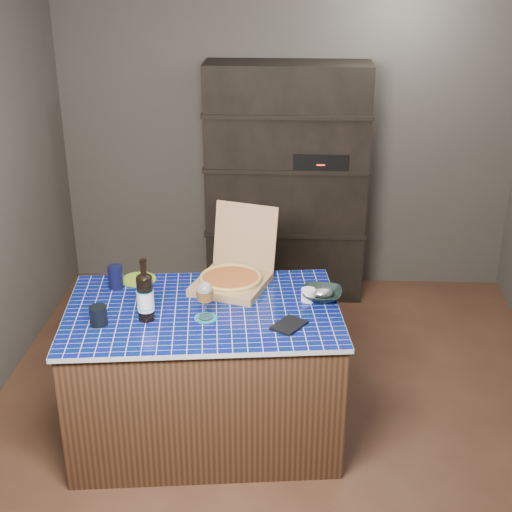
# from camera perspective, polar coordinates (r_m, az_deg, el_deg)

# --- Properties ---
(room) EXTENTS (3.50, 3.50, 3.50)m
(room) POSITION_cam_1_polar(r_m,az_deg,el_deg) (3.88, 2.19, 3.89)
(room) COLOR brown
(room) RESTS_ON ground
(shelving_unit) EXTENTS (1.20, 0.41, 1.80)m
(shelving_unit) POSITION_cam_1_polar(r_m,az_deg,el_deg) (5.44, 2.46, 5.85)
(shelving_unit) COLOR black
(shelving_unit) RESTS_ON floor
(kitchen_island) EXTENTS (1.54, 1.07, 0.79)m
(kitchen_island) POSITION_cam_1_polar(r_m,az_deg,el_deg) (3.98, -4.11, -9.28)
(kitchen_island) COLOR #4D331E
(kitchen_island) RESTS_ON floor
(pizza_box) EXTENTS (0.50, 0.55, 0.41)m
(pizza_box) POSITION_cam_1_polar(r_m,az_deg,el_deg) (4.00, -1.90, -1.63)
(pizza_box) COLOR #967B4D
(pizza_box) RESTS_ON kitchen_island
(mead_bottle) EXTENTS (0.09, 0.09, 0.34)m
(mead_bottle) POSITION_cam_1_polar(r_m,az_deg,el_deg) (3.65, -8.85, -3.20)
(mead_bottle) COLOR black
(mead_bottle) RESTS_ON kitchen_island
(teal_trivet) EXTENTS (0.12, 0.12, 0.01)m
(teal_trivet) POSITION_cam_1_polar(r_m,az_deg,el_deg) (3.69, -4.04, -4.97)
(teal_trivet) COLOR #196A83
(teal_trivet) RESTS_ON kitchen_island
(wine_glass) EXTENTS (0.09, 0.09, 0.20)m
(wine_glass) POSITION_cam_1_polar(r_m,az_deg,el_deg) (3.62, -4.10, -3.02)
(wine_glass) COLOR white
(wine_glass) RESTS_ON teal_trivet
(tumbler) EXTENTS (0.09, 0.09, 0.10)m
(tumbler) POSITION_cam_1_polar(r_m,az_deg,el_deg) (3.69, -12.49, -4.68)
(tumbler) COLOR black
(tumbler) RESTS_ON kitchen_island
(dvd_case) EXTENTS (0.20, 0.21, 0.01)m
(dvd_case) POSITION_cam_1_polar(r_m,az_deg,el_deg) (3.61, 2.65, -5.55)
(dvd_case) COLOR black
(dvd_case) RESTS_ON kitchen_island
(bowl) EXTENTS (0.24, 0.24, 0.05)m
(bowl) POSITION_cam_1_polar(r_m,az_deg,el_deg) (3.88, 5.29, -3.08)
(bowl) COLOR black
(bowl) RESTS_ON kitchen_island
(foil_contents) EXTENTS (0.12, 0.10, 0.06)m
(foil_contents) POSITION_cam_1_polar(r_m,az_deg,el_deg) (3.88, 5.30, -2.90)
(foil_contents) COLOR silver
(foil_contents) RESTS_ON bowl
(white_jar) EXTENTS (0.08, 0.08, 0.07)m
(white_jar) POSITION_cam_1_polar(r_m,az_deg,el_deg) (3.86, 4.21, -3.12)
(white_jar) COLOR white
(white_jar) RESTS_ON kitchen_island
(navy_cup) EXTENTS (0.08, 0.08, 0.13)m
(navy_cup) POSITION_cam_1_polar(r_m,az_deg,el_deg) (4.05, -11.17, -1.64)
(navy_cup) COLOR black
(navy_cup) RESTS_ON kitchen_island
(green_trivet) EXTENTS (0.20, 0.20, 0.01)m
(green_trivet) POSITION_cam_1_polar(r_m,az_deg,el_deg) (4.15, -9.38, -1.86)
(green_trivet) COLOR olive
(green_trivet) RESTS_ON kitchen_island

